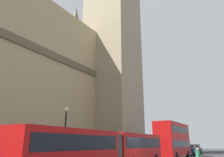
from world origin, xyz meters
TOP-DOWN VIEW (x-y plane):
  - articulated_bus at (-2.39, 1.99)m, footprint 17.52×2.54m
  - double_decker_bus at (15.41, 2.00)m, footprint 9.77×2.54m
  - sedan_lead at (25.02, 1.77)m, footprint 4.40×1.86m
  - sedan_trailing at (31.02, 2.26)m, footprint 4.40×1.86m
  - street_lamp at (-2.41, 6.50)m, footprint 0.44×0.44m

SIDE VIEW (x-z plane):
  - sedan_lead at x=25.02m, z-range -0.01..1.84m
  - sedan_trailing at x=31.02m, z-range -0.01..1.84m
  - articulated_bus at x=-2.39m, z-range 0.30..3.20m
  - double_decker_bus at x=15.41m, z-range 0.26..5.16m
  - street_lamp at x=-2.41m, z-range 0.42..5.69m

